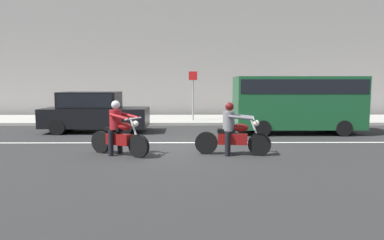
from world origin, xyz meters
TOP-DOWN VIEW (x-y plane):
  - ground_plane at (0.00, 0.00)m, footprint 80.00×80.00m
  - sidewalk_slab at (0.00, 8.00)m, footprint 40.00×4.40m
  - building_facade at (0.00, 11.40)m, footprint 40.00×1.40m
  - lane_marking_stripe at (-0.67, 0.90)m, footprint 18.00×0.14m
  - motorcycle_with_rider_gray at (1.82, -1.17)m, footprint 2.20×0.75m
  - motorcycle_with_rider_crimson at (-1.50, -1.18)m, footprint 1.87×1.12m
  - parked_van_forest_green at (5.05, 3.22)m, footprint 5.16×1.96m
  - parked_sedan_black at (-3.50, 3.59)m, footprint 4.39×1.82m
  - street_sign_post at (0.76, 7.01)m, footprint 0.44×0.08m
  - pedestrian_bystander at (3.23, 7.02)m, footprint 0.34×0.34m

SIDE VIEW (x-z plane):
  - ground_plane at x=0.00m, z-range 0.00..0.00m
  - lane_marking_stripe at x=-0.67m, z-range 0.00..0.01m
  - sidewalk_slab at x=0.00m, z-range 0.00..0.14m
  - motorcycle_with_rider_gray at x=1.82m, z-range -0.14..1.40m
  - motorcycle_with_rider_crimson at x=-1.50m, z-range -0.14..1.45m
  - parked_sedan_black at x=-3.50m, z-range 0.02..1.74m
  - pedestrian_bystander at x=3.23m, z-range 0.28..2.00m
  - parked_van_forest_green at x=5.05m, z-range 0.19..2.55m
  - street_sign_post at x=0.76m, z-range 0.41..2.99m
  - building_facade at x=0.00m, z-range 0.00..14.60m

